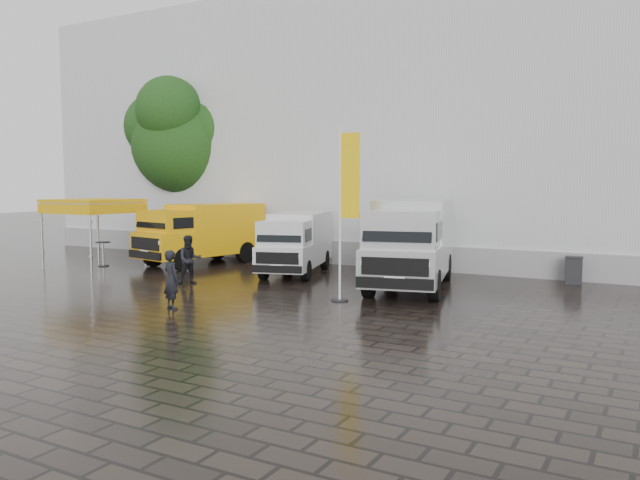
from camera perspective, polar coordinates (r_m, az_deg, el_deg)
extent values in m
plane|color=black|center=(18.56, -2.47, -5.49)|extent=(120.00, 120.00, 0.00)
cube|color=silver|center=(32.52, 15.88, 9.49)|extent=(44.00, 16.00, 12.00)
cube|color=gray|center=(24.83, 11.24, -1.72)|extent=(44.00, 0.15, 1.00)
cylinder|color=silver|center=(29.34, -19.63, 0.73)|extent=(0.10, 0.10, 2.65)
cylinder|color=silver|center=(27.27, -15.70, 0.53)|extent=(0.10, 0.10, 2.65)
cylinder|color=silver|center=(27.57, -24.08, 0.32)|extent=(0.10, 0.10, 2.65)
cylinder|color=silver|center=(25.35, -20.24, 0.07)|extent=(0.10, 0.10, 2.65)
cube|color=#DB9F0B|center=(27.27, -20.00, 3.40)|extent=(3.04, 3.04, 0.12)
cube|color=#DB9F0B|center=(26.33, -22.46, 2.62)|extent=(2.99, 0.04, 0.40)
cylinder|color=black|center=(18.43, 1.82, -5.50)|extent=(0.50, 0.50, 0.04)
cylinder|color=white|center=(18.13, 1.84, 2.36)|extent=(0.07, 0.07, 5.08)
cube|color=yellow|center=(17.97, 2.79, 5.90)|extent=(0.60, 0.03, 2.44)
cylinder|color=black|center=(32.34, -12.40, 2.94)|extent=(0.63, 0.63, 4.51)
sphere|color=#1E3D13|center=(32.38, -12.51, 8.54)|extent=(4.96, 4.96, 4.96)
sphere|color=#1E3D13|center=(33.63, -12.31, 11.88)|extent=(2.93, 2.93, 2.93)
cylinder|color=black|center=(27.54, -19.21, -1.22)|extent=(0.60, 0.60, 1.02)
cube|color=black|center=(23.16, 22.17, -2.54)|extent=(0.66, 0.66, 0.96)
imported|color=black|center=(17.56, -13.44, -3.54)|extent=(0.69, 0.56, 1.63)
imported|color=black|center=(21.84, -11.83, -1.77)|extent=(1.01, 1.03, 1.67)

